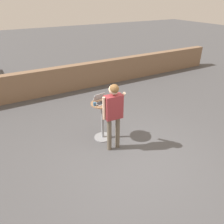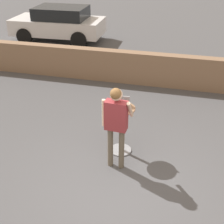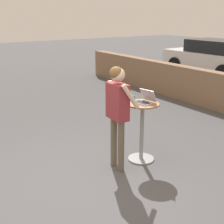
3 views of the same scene
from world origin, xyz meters
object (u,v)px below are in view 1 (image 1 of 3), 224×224
Objects in this scene: standing_person at (114,109)px; laptop at (101,101)px; cafe_table at (102,118)px; coffee_mug at (95,104)px.

laptop is at bearing 93.03° from standing_person.
standing_person reaches higher than cafe_table.
laptop is 0.59m from standing_person.
cafe_table is at bearing 11.51° from coffee_mug.
cafe_table is 0.51m from laptop.
laptop reaches higher than coffee_mug.
laptop is at bearing 22.06° from coffee_mug.
coffee_mug reaches higher than cafe_table.
cafe_table is 2.99× the size of laptop.
cafe_table is 10.23× the size of coffee_mug.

